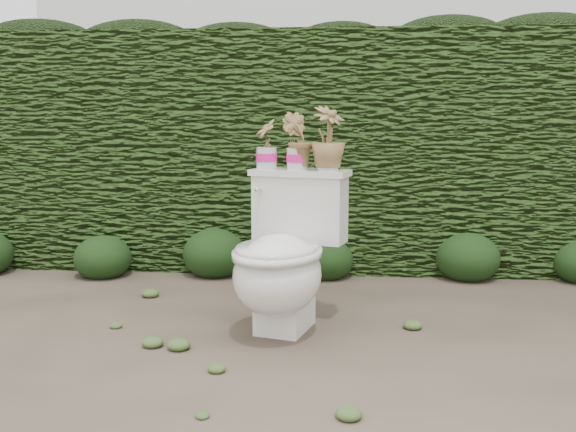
# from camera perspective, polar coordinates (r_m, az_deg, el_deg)

# --- Properties ---
(ground) EXTENTS (60.00, 60.00, 0.00)m
(ground) POSITION_cam_1_polar(r_m,az_deg,el_deg) (3.22, 3.53, -10.10)
(ground) COLOR brown
(ground) RESTS_ON ground
(hedge) EXTENTS (8.00, 1.00, 1.60)m
(hedge) POSITION_cam_1_polar(r_m,az_deg,el_deg) (4.65, 3.99, 5.79)
(hedge) COLOR #34541C
(hedge) RESTS_ON ground
(house_wall) EXTENTS (8.00, 3.50, 4.00)m
(house_wall) POSITION_cam_1_polar(r_m,az_deg,el_deg) (9.11, 8.28, 14.72)
(house_wall) COLOR silver
(house_wall) RESTS_ON ground
(toilet) EXTENTS (0.62, 0.77, 0.78)m
(toilet) POSITION_cam_1_polar(r_m,az_deg,el_deg) (3.11, -0.40, -3.93)
(toilet) COLOR silver
(toilet) RESTS_ON ground
(potted_plant_left) EXTENTS (0.14, 0.15, 0.24)m
(potted_plant_left) POSITION_cam_1_polar(r_m,az_deg,el_deg) (3.33, -1.93, 6.30)
(potted_plant_left) COLOR #277E2A
(potted_plant_left) RESTS_ON toilet
(potted_plant_center) EXTENTS (0.17, 0.15, 0.28)m
(potted_plant_center) POSITION_cam_1_polar(r_m,az_deg,el_deg) (3.27, 0.82, 6.57)
(potted_plant_center) COLOR #277E2A
(potted_plant_center) RESTS_ON toilet
(potted_plant_right) EXTENTS (0.24, 0.24, 0.31)m
(potted_plant_right) POSITION_cam_1_polar(r_m,az_deg,el_deg) (3.22, 3.58, 6.79)
(potted_plant_right) COLOR #277E2A
(potted_plant_right) RESTS_ON toilet
(liriope_clump_1) EXTENTS (0.38, 0.38, 0.30)m
(liriope_clump_1) POSITION_cam_1_polar(r_m,az_deg,el_deg) (4.41, -16.16, -3.23)
(liriope_clump_1) COLOR #1E3813
(liriope_clump_1) RESTS_ON ground
(liriope_clump_2) EXTENTS (0.42, 0.42, 0.34)m
(liriope_clump_2) POSITION_cam_1_polar(r_m,az_deg,el_deg) (4.30, -6.54, -2.98)
(liriope_clump_2) COLOR #1E3813
(liriope_clump_2) RESTS_ON ground
(liriope_clump_3) EXTENTS (0.36, 0.36, 0.29)m
(liriope_clump_3) POSITION_cam_1_polar(r_m,az_deg,el_deg) (4.22, 3.39, -3.51)
(liriope_clump_3) COLOR #1E3813
(liriope_clump_3) RESTS_ON ground
(liriope_clump_4) EXTENTS (0.42, 0.42, 0.33)m
(liriope_clump_4) POSITION_cam_1_polar(r_m,az_deg,el_deg) (4.33, 15.66, -3.19)
(liriope_clump_4) COLOR #1E3813
(liriope_clump_4) RESTS_ON ground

